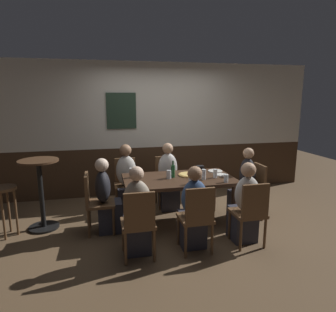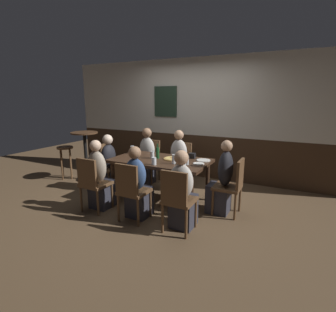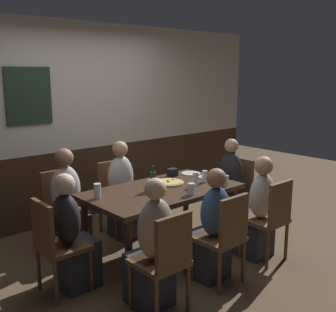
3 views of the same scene
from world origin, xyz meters
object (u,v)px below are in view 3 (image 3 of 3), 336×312
object	(u,v)px
highball_clear	(151,186)
pint_glass_amber	(226,181)
person_mid_near	(211,233)
chair_mid_near	(225,234)
chair_right_near	(271,216)
condiment_caddy	(172,172)
person_mid_far	(123,197)
person_left_far	(69,209)
person_right_near	(258,215)
person_left_near	(152,254)
chair_mid_far	(116,193)
plate_white_large	(191,173)
chair_left_far	(62,205)
beer_bottle_green	(153,180)
beer_glass_tall	(205,177)
tumbler_short	(97,192)
plate_white_small	(206,177)
beer_glass_half	(191,190)
pizza	(169,182)
chair_head_east	(236,189)
person_head_east	(228,192)
person_head_west	(72,241)
pint_glass_pale	(195,180)
chair_head_west	(55,242)
dining_table	(162,196)
chair_left_near	(165,258)

from	to	relation	value
highball_clear	pint_glass_amber	size ratio (longest dim) A/B	1.13
person_mid_near	chair_mid_near	bearing A→B (deg)	-90.00
chair_right_near	condiment_caddy	xyz separation A→B (m)	(-0.28, 1.21, 0.29)
chair_right_near	condiment_caddy	world-z (taller)	chair_right_near
person_mid_far	person_left_far	size ratio (longest dim) A/B	1.00
person_right_near	pint_glass_amber	distance (m)	0.49
person_left_near	person_left_far	bearing A→B (deg)	90.00
chair_mid_far	plate_white_large	xyz separation A→B (m)	(0.68, -0.62, 0.25)
chair_left_far	beer_bottle_green	bearing A→B (deg)	-51.94
person_mid_near	beer_glass_tall	xyz separation A→B (m)	(0.54, 0.60, 0.34)
tumbler_short	plate_white_small	bearing A→B (deg)	-6.58
beer_bottle_green	condiment_caddy	size ratio (longest dim) A/B	2.34
beer_glass_half	plate_white_large	xyz separation A→B (m)	(0.60, 0.61, -0.05)
pizza	condiment_caddy	xyz separation A→B (m)	(0.25, 0.22, 0.03)
person_right_near	highball_clear	bearing A→B (deg)	141.21
person_left_far	condiment_caddy	size ratio (longest dim) A/B	10.54
chair_head_east	person_head_east	xyz separation A→B (m)	(-0.16, 0.00, -0.01)
pint_glass_amber	plate_white_small	distance (m)	0.40
chair_mid_far	person_left_far	distance (m)	0.74
plate_white_small	plate_white_large	bearing A→B (deg)	90.83
chair_head_east	person_head_west	size ratio (longest dim) A/B	0.80
chair_right_near	chair_mid_near	size ratio (longest dim) A/B	1.00
person_right_near	person_head_west	xyz separation A→B (m)	(-1.80, 0.71, -0.01)
chair_mid_near	pint_glass_pale	world-z (taller)	pint_glass_pale
person_mid_far	person_left_near	size ratio (longest dim) A/B	1.02
beer_bottle_green	plate_white_large	size ratio (longest dim) A/B	1.11
chair_mid_near	person_head_east	world-z (taller)	person_head_east
person_right_near	pint_glass_amber	size ratio (longest dim) A/B	9.78
chair_head_east	pint_glass_amber	distance (m)	0.80
highball_clear	pint_glass_amber	xyz separation A→B (m)	(0.75, -0.37, -0.01)
pizza	beer_glass_half	bearing A→B (deg)	-103.77
chair_head_west	person_left_far	xyz separation A→B (m)	(0.51, 0.71, -0.01)
chair_head_west	person_head_west	bearing A→B (deg)	0.00
pizza	chair_head_east	bearing A→B (deg)	-6.00
pizza	pint_glass_amber	world-z (taller)	pint_glass_amber
dining_table	person_mid_near	distance (m)	0.74
pint_glass_pale	plate_white_small	bearing A→B (deg)	26.99
person_mid_near	highball_clear	size ratio (longest dim) A/B	8.54
chair_head_west	person_mid_near	size ratio (longest dim) A/B	0.80
chair_head_west	beer_glass_half	bearing A→B (deg)	-15.06
chair_head_west	person_left_far	world-z (taller)	person_left_far
person_head_west	plate_white_large	distance (m)	1.80
chair_head_east	tumbler_short	distance (m)	1.96
chair_left_far	person_head_west	distance (m)	0.94
beer_glass_tall	person_left_near	bearing A→B (deg)	-154.57
chair_head_east	plate_white_large	size ratio (longest dim) A/B	3.79
beer_bottle_green	plate_white_small	world-z (taller)	beer_bottle_green
chair_left_near	pint_glass_amber	distance (m)	1.45
chair_mid_far	chair_left_near	world-z (taller)	same
chair_left_near	person_left_near	xyz separation A→B (m)	(0.00, 0.16, -0.02)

